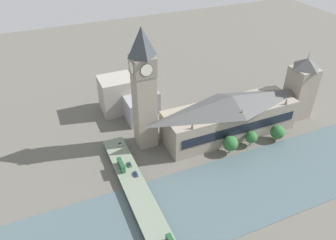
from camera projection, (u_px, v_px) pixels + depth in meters
ground_plane at (231, 149)px, 215.42m from camera, size 600.00×600.00×0.00m
river_water at (261, 182)px, 190.59m from camera, size 53.28×360.00×0.30m
parliament_hall at (230, 115)px, 222.04m from camera, size 27.15×92.80×30.04m
clock_tower at (144, 87)px, 196.98m from camera, size 13.68×13.68×80.12m
victoria_tower at (300, 88)px, 236.69m from camera, size 16.51×16.51×50.34m
road_bridge at (149, 217)px, 166.02m from camera, size 138.56×13.26×4.09m
double_decker_bus_mid at (121, 165)px, 193.07m from camera, size 10.17×2.48×4.84m
car_northbound_lead at (136, 174)px, 189.51m from camera, size 4.70×1.79×1.40m
car_northbound_mid at (129, 164)px, 196.24m from camera, size 4.32×1.84×1.43m
car_southbound_mid at (119, 144)px, 212.58m from camera, size 4.03×1.90×1.33m
city_block_west at (117, 95)px, 247.88m from camera, size 21.93×24.74×27.36m
city_block_center at (139, 110)px, 238.87m from camera, size 18.72×17.96×17.95m
city_block_east at (140, 97)px, 254.57m from camera, size 29.23×22.59×16.98m
tree_embankment_near at (230, 143)px, 208.51m from camera, size 9.80×9.80×12.46m
tree_embankment_mid at (278, 132)px, 220.39m from camera, size 9.63×9.63×11.28m
tree_embankment_far at (251, 137)px, 215.35m from camera, size 8.04×8.04×10.74m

